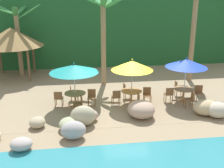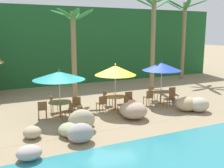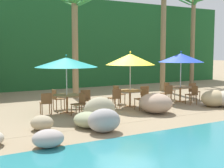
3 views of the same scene
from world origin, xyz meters
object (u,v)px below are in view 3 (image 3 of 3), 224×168
object	(u,v)px
umbrella_teal	(66,62)
palm_tree_second	(75,26)
chair_teal_left	(46,102)
chair_yellow_left	(115,97)
chair_blue_left	(167,93)
chair_teal_seaward	(86,99)
umbrella_yellow	(130,59)
dining_table_blue	(180,89)
palm_tree_third	(163,20)
dining_table_yellow	(130,93)
chair_yellow_right	(142,98)
umbrella_blue	(181,58)
chair_blue_inland	(168,90)
chair_teal_inland	(57,98)
chair_blue_right	(193,93)
dining_table_teal	(67,98)
palm_tree_fourth	(193,24)
chair_yellow_inland	(118,93)
chair_blue_seaward	(194,90)
chair_yellow_seaward	(146,94)
chair_teal_right	(80,103)

from	to	relation	value
umbrella_teal	palm_tree_second	size ratio (longest dim) A/B	0.45
chair_teal_left	palm_tree_second	distance (m)	5.53
chair_yellow_left	chair_blue_left	xyz separation A→B (m)	(2.87, 0.03, 0.00)
chair_teal_seaward	chair_teal_left	size ratio (longest dim) A/B	1.00
chair_teal_left	palm_tree_second	world-z (taller)	palm_tree_second
umbrella_yellow	chair_yellow_left	distance (m)	1.82
umbrella_teal	umbrella_yellow	xyz separation A→B (m)	(2.96, -0.06, 0.08)
dining_table_blue	palm_tree_third	size ratio (longest dim) A/B	0.16
chair_yellow_left	dining_table_yellow	bearing A→B (deg)	9.95
chair_teal_seaward	chair_yellow_right	world-z (taller)	same
umbrella_blue	chair_blue_inland	world-z (taller)	umbrella_blue
chair_teal_inland	chair_yellow_left	world-z (taller)	same
umbrella_blue	chair_blue_inland	xyz separation A→B (m)	(-0.03, 0.85, -1.64)
chair_yellow_right	palm_tree_third	world-z (taller)	palm_tree_third
chair_yellow_left	chair_blue_right	size ratio (longest dim) A/B	1.00
chair_yellow_left	chair_blue_left	world-z (taller)	same
chair_yellow_right	chair_blue_left	bearing A→B (deg)	20.69
dining_table_teal	palm_tree_second	size ratio (longest dim) A/B	0.20
dining_table_yellow	palm_tree_second	world-z (taller)	palm_tree_second
chair_yellow_left	palm_tree_fourth	size ratio (longest dim) A/B	0.13
dining_table_teal	chair_yellow_inland	xyz separation A→B (m)	(2.84, 0.78, -0.10)
dining_table_blue	chair_blue_seaward	xyz separation A→B (m)	(0.85, -0.03, -0.10)
chair_yellow_seaward	palm_tree_second	world-z (taller)	palm_tree_second
chair_teal_inland	umbrella_blue	size ratio (longest dim) A/B	0.35
chair_blue_seaward	chair_blue_inland	size ratio (longest dim) A/B	1.00
chair_teal_left	chair_yellow_inland	bearing A→B (deg)	11.90
dining_table_blue	palm_tree_second	world-z (taller)	palm_tree_second
dining_table_yellow	chair_blue_left	distance (m)	2.04
umbrella_teal	chair_yellow_inland	bearing A→B (deg)	15.44
chair_teal_right	chair_yellow_left	bearing A→B (deg)	17.92
umbrella_yellow	palm_tree_second	world-z (taller)	palm_tree_second
dining_table_yellow	chair_yellow_left	size ratio (longest dim) A/B	1.26
chair_blue_left	palm_tree_third	world-z (taller)	palm_tree_third
chair_blue_left	chair_yellow_left	bearing A→B (deg)	-179.32
umbrella_yellow	chair_yellow_right	size ratio (longest dim) A/B	2.84
chair_blue_inland	umbrella_yellow	bearing A→B (deg)	-164.35
chair_yellow_inland	dining_table_yellow	bearing A→B (deg)	-81.48
chair_blue_seaward	palm_tree_second	size ratio (longest dim) A/B	0.16
chair_teal_left	chair_yellow_inland	distance (m)	3.77
chair_teal_seaward	chair_yellow_left	bearing A→B (deg)	-9.30
chair_teal_seaward	chair_blue_right	xyz separation A→B (m)	(4.99, -0.97, 0.00)
umbrella_yellow	chair_blue_seaward	bearing A→B (deg)	-1.24
chair_blue_seaward	chair_yellow_right	bearing A→B (deg)	-168.12
palm_tree_third	dining_table_blue	bearing A→B (deg)	-116.41
chair_teal_inland	chair_blue_right	xyz separation A→B (m)	(5.98, -1.82, 0.00)
umbrella_blue	chair_blue_left	xyz separation A→B (m)	(-0.85, -0.06, -1.64)
chair_teal_seaward	chair_blue_inland	bearing A→B (deg)	8.48
chair_yellow_right	chair_blue_seaward	xyz separation A→B (m)	(3.66, 0.77, 0.00)
umbrella_teal	chair_blue_seaward	xyz separation A→B (m)	(6.70, -0.14, -1.52)
chair_teal_left	chair_blue_inland	size ratio (longest dim) A/B	1.00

